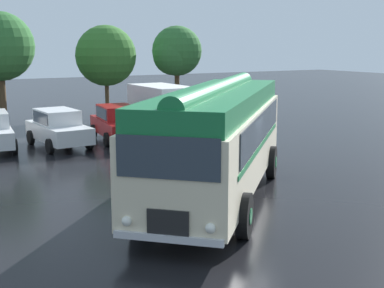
{
  "coord_description": "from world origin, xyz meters",
  "views": [
    {
      "loc": [
        -8.22,
        -12.29,
        4.53
      ],
      "look_at": [
        0.09,
        2.15,
        1.4
      ],
      "focal_mm": 50.0,
      "sensor_mm": 36.0,
      "label": 1
    }
  ],
  "objects": [
    {
      "name": "car_mid_left",
      "position": [
        -1.66,
        11.07,
        0.85
      ],
      "size": [
        2.17,
        4.3,
        1.66
      ],
      "color": "silver",
      "rests_on": "ground"
    },
    {
      "name": "tree_far_right",
      "position": [
        8.24,
        18.43,
        3.98
      ],
      "size": [
        3.31,
        3.22,
        5.69
      ],
      "color": "#4C3823",
      "rests_on": "ground"
    },
    {
      "name": "box_van",
      "position": [
        3.71,
        10.73,
        1.36
      ],
      "size": [
        2.34,
        5.78,
        2.5
      ],
      "color": "silver",
      "rests_on": "ground"
    },
    {
      "name": "ground_plane",
      "position": [
        0.0,
        0.0,
        0.0
      ],
      "size": [
        120.0,
        120.0,
        0.0
      ],
      "primitive_type": "plane",
      "color": "black"
    },
    {
      "name": "tree_right_of_centre",
      "position": [
        3.72,
        19.25,
        3.77
      ],
      "size": [
        3.73,
        3.73,
        5.69
      ],
      "color": "#4C3823",
      "rests_on": "ground"
    },
    {
      "name": "vintage_bus",
      "position": [
        0.08,
        0.64,
        1.89
      ],
      "size": [
        8.79,
        8.92,
        3.49
      ],
      "color": "beige",
      "rests_on": "ground"
    },
    {
      "name": "car_mid_right",
      "position": [
        1.23,
        11.19,
        0.85
      ],
      "size": [
        2.31,
        4.36,
        1.66
      ],
      "color": "maroon",
      "rests_on": "ground"
    }
  ]
}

